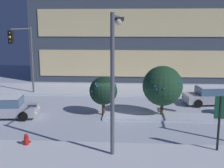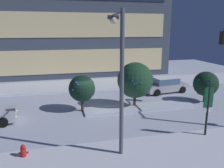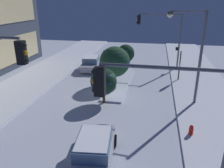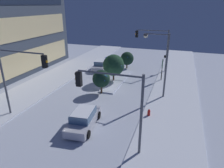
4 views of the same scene
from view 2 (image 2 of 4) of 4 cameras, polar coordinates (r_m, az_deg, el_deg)
name	(u,v)px [view 2 (image 2 of 4)]	position (r m, az deg, el deg)	size (l,w,h in m)	color
ground	(91,110)	(18.08, -5.17, -6.47)	(52.00, 52.00, 0.00)	silver
curb_strip_far	(80,85)	(25.80, -7.91, -0.33)	(52.00, 5.20, 0.14)	silver
median_strip	(140,107)	(18.52, 7.02, -5.81)	(9.00, 1.80, 0.14)	silver
car_far	(165,85)	(23.48, 13.04, -0.30)	(4.73, 2.55, 1.49)	#B7B7C1
street_lamp_arched	(119,61)	(11.12, 1.71, 5.63)	(0.57, 2.71, 7.02)	#565960
fire_hydrant	(23,152)	(12.29, -21.25, -15.54)	(0.48, 0.26, 0.75)	red
parking_info_sign	(208,106)	(14.11, 22.79, -5.08)	(0.55, 0.12, 2.99)	black
decorated_tree_median	(206,84)	(21.15, 22.34, 0.03)	(2.11, 2.11, 2.67)	#473323
decorated_tree_left_of_median	(135,80)	(18.19, 5.78, 0.95)	(2.83, 2.89, 3.65)	#473323
decorated_tree_right_of_median	(82,89)	(17.45, -7.50, -1.13)	(2.02, 2.02, 2.80)	#473323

